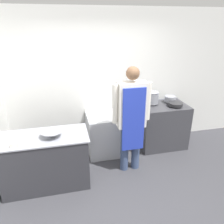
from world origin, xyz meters
TOP-DOWN VIEW (x-y plane):
  - ground_plane at (0.00, 0.00)m, footprint 14.00×14.00m
  - wall_back at (0.00, 1.66)m, footprint 8.00×0.05m
  - prep_counter at (-1.04, 0.54)m, footprint 1.33×0.63m
  - stove at (1.24, 1.25)m, footprint 0.94×0.66m
  - fridge_unit at (0.01, 1.27)m, footprint 0.60×0.68m
  - person_cook at (0.36, 0.62)m, footprint 0.64×0.24m
  - mixing_bowl at (-0.91, 0.50)m, footprint 0.32×0.32m
  - plastic_tub at (-1.40, 0.34)m, footprint 0.11×0.11m
  - stock_pot at (1.03, 1.37)m, footprint 0.27×0.27m
  - saute_pan at (1.43, 1.14)m, footprint 0.28×0.28m
  - sauce_pot at (1.43, 1.37)m, footprint 0.22×0.22m

SIDE VIEW (x-z plane):
  - ground_plane at x=0.00m, z-range 0.00..0.00m
  - fridge_unit at x=0.01m, z-range 0.00..0.79m
  - prep_counter at x=-1.04m, z-range 0.00..0.86m
  - stove at x=1.24m, z-range -0.01..0.91m
  - plastic_tub at x=-1.40m, z-range 0.86..0.92m
  - mixing_bowl at x=-0.91m, z-range 0.86..0.96m
  - saute_pan at x=1.43m, z-range 0.92..0.98m
  - sauce_pot at x=1.43m, z-range 0.92..1.04m
  - person_cook at x=0.36m, z-range 0.13..1.95m
  - stock_pot at x=1.03m, z-range 0.92..1.17m
  - wall_back at x=0.00m, z-range 0.00..2.70m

